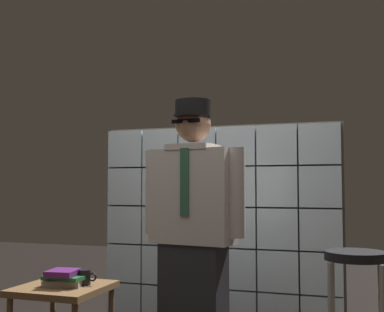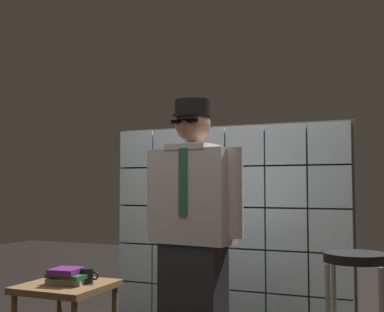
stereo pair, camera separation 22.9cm
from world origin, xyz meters
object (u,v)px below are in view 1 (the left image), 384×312
(bar_stool, at_px, (356,288))
(book_stack, at_px, (64,278))
(standing_person, at_px, (193,232))
(side_table, at_px, (63,297))
(coffee_mug, at_px, (85,277))

(bar_stool, relative_size, book_stack, 3.10)
(standing_person, distance_m, bar_stool, 0.98)
(side_table, distance_m, coffee_mug, 0.18)
(standing_person, bearing_deg, book_stack, -157.00)
(bar_stool, xyz_separation_m, coffee_mug, (-1.61, -0.18, -0.00))
(book_stack, bearing_deg, coffee_mug, 34.89)
(standing_person, xyz_separation_m, book_stack, (-0.78, -0.20, -0.29))
(book_stack, xyz_separation_m, coffee_mug, (0.11, 0.07, -0.00))
(standing_person, height_order, side_table, standing_person)
(book_stack, height_order, coffee_mug, book_stack)
(bar_stool, height_order, book_stack, bar_stool)
(side_table, relative_size, book_stack, 2.12)
(bar_stool, distance_m, coffee_mug, 1.62)
(bar_stool, relative_size, side_table, 1.46)
(bar_stool, xyz_separation_m, side_table, (-1.73, -0.23, -0.12))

